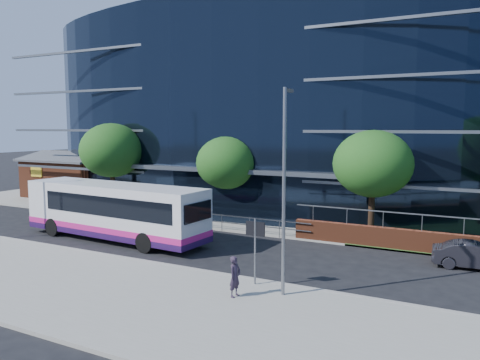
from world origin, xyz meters
The scene contains 17 objects.
ground centered at (0.00, 0.00, 0.00)m, with size 200.00×200.00×0.00m, color black.
pavement_near centered at (0.00, -5.00, 0.07)m, with size 80.00×8.00×0.15m, color gray.
kerb centered at (0.00, -1.00, 0.08)m, with size 80.00×0.25×0.16m, color gray.
yellow_line_outer centered at (0.00, -0.80, 0.01)m, with size 80.00×0.08×0.01m, color gold.
yellow_line_inner centered at (0.00, -0.65, 0.01)m, with size 80.00×0.08×0.01m, color gold.
far_forecourt centered at (-6.00, 11.00, 0.05)m, with size 50.00×8.00×0.10m, color gray.
glass_office centered at (-4.00, 20.85, 8.00)m, with size 44.00×23.10×16.00m.
brick_pavilion centered at (-22.00, 13.50, 1.94)m, with size 8.60×6.66×4.40m.
guard_railings centered at (-8.00, 7.00, 0.82)m, with size 24.00×0.05×1.10m.
street_sign centered at (4.50, -1.59, 2.15)m, with size 0.85×0.09×2.80m.
tree_far_a centered at (-13.00, 9.00, 4.86)m, with size 4.95×4.95×6.98m.
tree_far_b centered at (-3.00, 9.50, 4.21)m, with size 4.29×4.29×6.05m.
tree_far_c centered at (7.00, 9.00, 4.54)m, with size 4.62×4.62×6.51m.
streetlight_east centered at (6.00, -2.17, 4.44)m, with size 0.15×0.77×8.00m.
city_bus centered at (-6.40, 2.05, 1.76)m, with size 12.40×3.57×3.32m.
parked_car centered at (12.61, 5.56, 0.63)m, with size 1.34×3.84×1.26m, color black.
pedestrian centered at (4.43, -3.24, 0.94)m, with size 0.58×0.38×1.59m, color #2C2131.
Camera 1 is at (12.68, -18.64, 6.67)m, focal length 35.00 mm.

